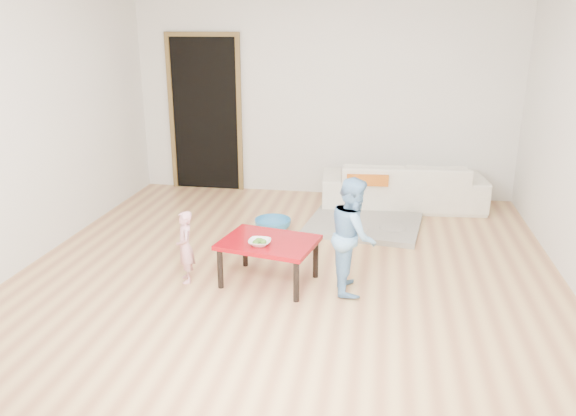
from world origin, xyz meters
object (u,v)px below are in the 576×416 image
(sofa, at_px, (402,184))
(child_blue, at_px, (353,235))
(child_pink, at_px, (185,247))
(red_table, at_px, (269,261))
(bowl, at_px, (260,242))
(basin, at_px, (273,225))

(sofa, height_order, child_blue, child_blue)
(sofa, xyz_separation_m, child_pink, (-1.95, -2.53, 0.04))
(child_pink, relative_size, child_blue, 0.65)
(child_blue, bearing_deg, red_table, 81.13)
(red_table, xyz_separation_m, child_blue, (0.74, -0.01, 0.30))
(child_blue, bearing_deg, sofa, -19.31)
(bowl, distance_m, basin, 1.49)
(child_blue, xyz_separation_m, basin, (-0.96, 1.33, -0.44))
(bowl, height_order, child_blue, child_blue)
(red_table, xyz_separation_m, basin, (-0.23, 1.32, -0.14))
(bowl, xyz_separation_m, basin, (-0.17, 1.44, -0.36))
(child_blue, height_order, basin, child_blue)
(child_pink, height_order, child_blue, child_blue)
(red_table, bearing_deg, child_blue, -0.62)
(bowl, xyz_separation_m, child_blue, (0.79, 0.11, 0.08))
(child_pink, distance_m, basin, 1.53)
(sofa, relative_size, red_table, 2.47)
(red_table, bearing_deg, bowl, -113.97)
(child_blue, relative_size, basin, 2.47)
(sofa, height_order, basin, sofa)
(basin, bearing_deg, child_blue, -54.04)
(sofa, xyz_separation_m, basin, (-1.44, -1.12, -0.23))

